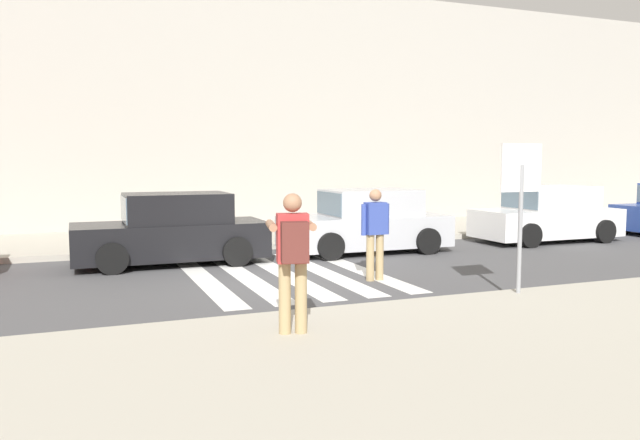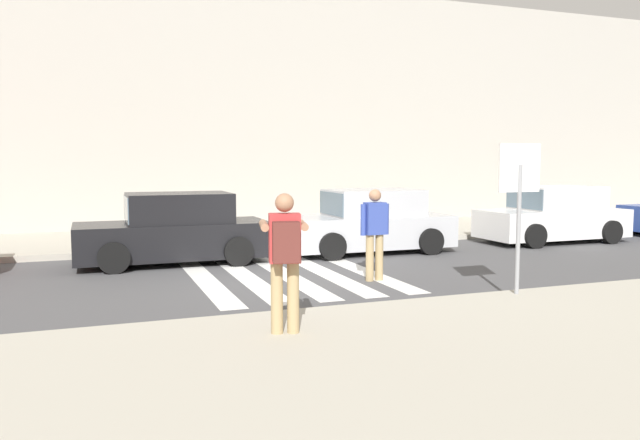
% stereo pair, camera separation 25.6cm
% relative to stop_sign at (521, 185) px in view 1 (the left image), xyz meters
% --- Properties ---
extents(ground_plane, '(120.00, 120.00, 0.00)m').
position_rel_stop_sign_xyz_m(ground_plane, '(-2.73, 3.46, -1.87)').
color(ground_plane, '#4C4C4F').
extents(sidewalk_near, '(60.00, 6.00, 0.14)m').
position_rel_stop_sign_xyz_m(sidewalk_near, '(-2.73, -2.74, -1.80)').
color(sidewalk_near, '#B2AD9E').
rests_on(sidewalk_near, ground).
extents(sidewalk_far, '(60.00, 4.80, 0.14)m').
position_rel_stop_sign_xyz_m(sidewalk_far, '(-2.73, 9.46, -1.80)').
color(sidewalk_far, '#B2AD9E').
rests_on(sidewalk_far, ground).
extents(building_facade_far, '(56.00, 4.00, 7.98)m').
position_rel_stop_sign_xyz_m(building_facade_far, '(-2.73, 13.86, 2.12)').
color(building_facade_far, '#ADA89E').
rests_on(building_facade_far, ground).
extents(crosswalk_stripe_0, '(0.44, 5.20, 0.01)m').
position_rel_stop_sign_xyz_m(crosswalk_stripe_0, '(-4.33, 3.66, -1.87)').
color(crosswalk_stripe_0, silver).
rests_on(crosswalk_stripe_0, ground).
extents(crosswalk_stripe_1, '(0.44, 5.20, 0.01)m').
position_rel_stop_sign_xyz_m(crosswalk_stripe_1, '(-3.53, 3.66, -1.87)').
color(crosswalk_stripe_1, silver).
rests_on(crosswalk_stripe_1, ground).
extents(crosswalk_stripe_2, '(0.44, 5.20, 0.01)m').
position_rel_stop_sign_xyz_m(crosswalk_stripe_2, '(-2.73, 3.66, -1.87)').
color(crosswalk_stripe_2, silver).
rests_on(crosswalk_stripe_2, ground).
extents(crosswalk_stripe_3, '(0.44, 5.20, 0.01)m').
position_rel_stop_sign_xyz_m(crosswalk_stripe_3, '(-1.93, 3.66, -1.87)').
color(crosswalk_stripe_3, silver).
rests_on(crosswalk_stripe_3, ground).
extents(crosswalk_stripe_4, '(0.44, 5.20, 0.01)m').
position_rel_stop_sign_xyz_m(crosswalk_stripe_4, '(-1.13, 3.66, -1.87)').
color(crosswalk_stripe_4, silver).
rests_on(crosswalk_stripe_4, ground).
extents(stop_sign, '(0.76, 0.08, 2.38)m').
position_rel_stop_sign_xyz_m(stop_sign, '(0.00, 0.00, 0.00)').
color(stop_sign, gray).
rests_on(stop_sign, sidewalk_near).
extents(photographer_with_backpack, '(0.69, 0.92, 1.72)m').
position_rel_stop_sign_xyz_m(photographer_with_backpack, '(-4.14, -0.91, -0.70)').
color(photographer_with_backpack, tan).
rests_on(photographer_with_backpack, sidewalk_near).
extents(pedestrian_crossing, '(0.58, 0.25, 1.72)m').
position_rel_stop_sign_xyz_m(pedestrian_crossing, '(-1.34, 2.42, -0.90)').
color(pedestrian_crossing, tan).
rests_on(pedestrian_crossing, ground).
extents(parked_car_black, '(4.10, 1.92, 1.55)m').
position_rel_stop_sign_xyz_m(parked_car_black, '(-4.61, 5.76, -1.15)').
color(parked_car_black, black).
rests_on(parked_car_black, ground).
extents(parked_car_silver, '(4.10, 1.92, 1.55)m').
position_rel_stop_sign_xyz_m(parked_car_silver, '(0.09, 5.76, -1.15)').
color(parked_car_silver, '#B7BABF').
rests_on(parked_car_silver, ground).
extents(parked_car_white, '(4.10, 1.92, 1.55)m').
position_rel_stop_sign_xyz_m(parked_car_white, '(5.70, 5.76, -1.15)').
color(parked_car_white, white).
rests_on(parked_car_white, ground).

